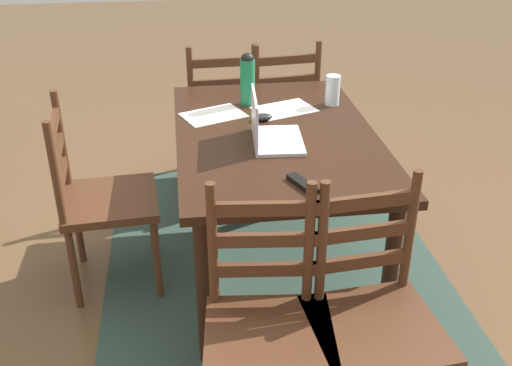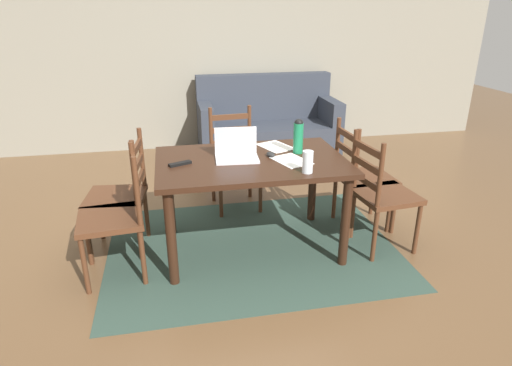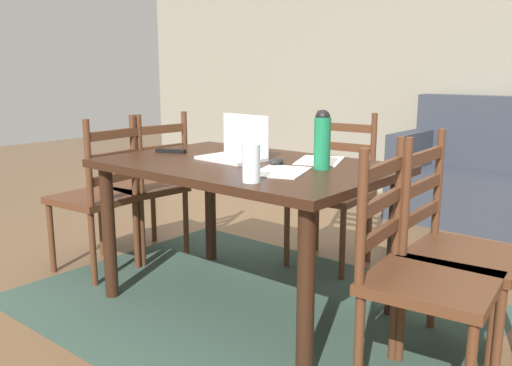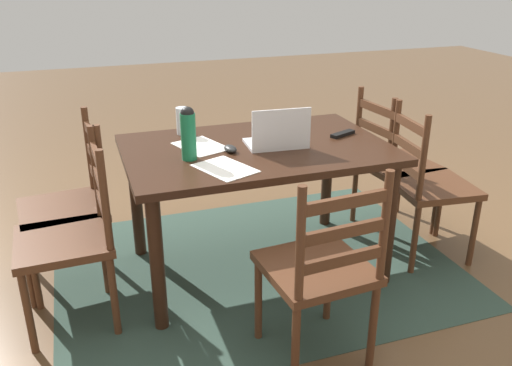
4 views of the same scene
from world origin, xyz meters
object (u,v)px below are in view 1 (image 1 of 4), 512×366
(water_bottle, at_px, (248,78))
(drinking_glass, at_px, (333,90))
(chair_right_far, at_px, (221,115))
(chair_right_near, at_px, (279,112))
(chair_left_far, at_px, (269,330))
(chair_far_head, at_px, (101,199))
(computer_mouse, at_px, (262,117))
(chair_left_near, at_px, (372,320))
(laptop, at_px, (268,131))
(tv_remote, at_px, (303,184))
(dining_table, at_px, (275,152))

(water_bottle, relative_size, drinking_glass, 1.75)
(chair_right_far, height_order, drinking_glass, chair_right_far)
(chair_right_near, bearing_deg, chair_left_far, 169.47)
(chair_far_head, height_order, water_bottle, water_bottle)
(chair_right_far, distance_m, chair_left_far, 2.00)
(computer_mouse, bearing_deg, chair_left_far, 166.30)
(chair_left_near, xyz_separation_m, chair_right_near, (2.00, -0.01, 0.00))
(laptop, bearing_deg, tv_remote, -170.30)
(chair_left_near, relative_size, chair_right_far, 1.00)
(drinking_glass, bearing_deg, chair_right_near, 13.49)
(chair_far_head, height_order, chair_right_far, same)
(chair_right_near, bearing_deg, laptop, 167.56)
(dining_table, xyz_separation_m, chair_right_far, (1.00, 0.18, -0.19))
(dining_table, bearing_deg, chair_left_near, -169.69)
(dining_table, height_order, drinking_glass, drinking_glass)
(chair_right_far, bearing_deg, chair_left_near, -169.63)
(dining_table, relative_size, laptop, 4.25)
(tv_remote, bearing_deg, chair_right_near, -119.33)
(dining_table, bearing_deg, chair_right_far, 10.43)
(computer_mouse, bearing_deg, chair_right_far, 2.89)
(dining_table, height_order, tv_remote, tv_remote)
(chair_right_near, height_order, chair_far_head, same)
(dining_table, relative_size, tv_remote, 8.38)
(chair_right_far, bearing_deg, computer_mouse, -170.32)
(chair_right_near, distance_m, chair_left_far, 2.04)
(computer_mouse, bearing_deg, dining_table, -172.48)
(computer_mouse, height_order, tv_remote, computer_mouse)
(chair_left_near, height_order, chair_right_far, same)
(chair_left_near, height_order, chair_right_near, same)
(chair_left_far, height_order, drinking_glass, chair_left_far)
(laptop, relative_size, computer_mouse, 3.35)
(chair_right_near, xyz_separation_m, drinking_glass, (-0.67, -0.16, 0.37))
(chair_left_near, xyz_separation_m, chair_far_head, (1.00, 1.02, 0.00))
(dining_table, relative_size, chair_far_head, 1.50)
(dining_table, bearing_deg, computer_mouse, 14.31)
(chair_right_far, distance_m, laptop, 1.17)
(water_bottle, bearing_deg, drinking_glass, -97.70)
(chair_left_near, relative_size, chair_right_near, 1.00)
(chair_far_head, relative_size, laptop, 2.84)
(chair_right_near, distance_m, chair_right_far, 0.37)
(chair_left_near, bearing_deg, chair_far_head, 45.58)
(chair_far_head, distance_m, laptop, 0.86)
(chair_far_head, height_order, chair_left_far, same)
(drinking_glass, bearing_deg, dining_table, 133.28)
(laptop, xyz_separation_m, water_bottle, (0.49, 0.03, 0.08))
(water_bottle, relative_size, computer_mouse, 2.74)
(computer_mouse, xyz_separation_m, tv_remote, (-0.69, -0.06, -0.01))
(chair_right_far, xyz_separation_m, chair_left_far, (-2.00, -0.00, 0.00))
(chair_far_head, xyz_separation_m, computer_mouse, (0.16, -0.79, 0.31))
(chair_right_far, xyz_separation_m, laptop, (-1.10, -0.13, 0.35))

